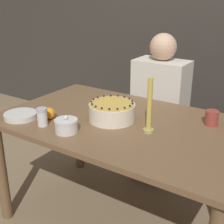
# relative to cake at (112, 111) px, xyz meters

# --- Properties ---
(ground_plane) EXTENTS (12.00, 12.00, 0.00)m
(ground_plane) POSITION_rel_cake_xyz_m (0.07, 0.02, -0.79)
(ground_plane) COLOR #8C7556
(wall_behind) EXTENTS (8.00, 0.05, 2.60)m
(wall_behind) POSITION_rel_cake_xyz_m (0.07, 1.42, 0.51)
(wall_behind) COLOR #38332D
(wall_behind) RESTS_ON ground_plane
(dining_table) EXTENTS (1.49, 0.91, 0.73)m
(dining_table) POSITION_rel_cake_xyz_m (0.07, 0.02, -0.16)
(dining_table) COLOR brown
(dining_table) RESTS_ON ground_plane
(cake) EXTENTS (0.27, 0.27, 0.12)m
(cake) POSITION_rel_cake_xyz_m (0.00, 0.00, 0.00)
(cake) COLOR #EFE5CC
(cake) RESTS_ON dining_table
(sugar_bowl) EXTENTS (0.13, 0.13, 0.10)m
(sugar_bowl) POSITION_rel_cake_xyz_m (-0.11, -0.28, -0.02)
(sugar_bowl) COLOR silver
(sugar_bowl) RESTS_ON dining_table
(sugar_shaker) EXTENTS (0.06, 0.06, 0.11)m
(sugar_shaker) POSITION_rel_cake_xyz_m (-0.28, -0.29, -0.00)
(sugar_shaker) COLOR white
(sugar_shaker) RESTS_ON dining_table
(plate_stack) EXTENTS (0.20, 0.20, 0.03)m
(plate_stack) POSITION_rel_cake_xyz_m (-0.48, -0.28, -0.04)
(plate_stack) COLOR silver
(plate_stack) RESTS_ON dining_table
(candle) EXTENTS (0.06, 0.06, 0.30)m
(candle) POSITION_rel_cake_xyz_m (0.26, -0.04, 0.07)
(candle) COLOR tan
(candle) RESTS_ON dining_table
(cup) EXTENTS (0.08, 0.08, 0.09)m
(cup) POSITION_rel_cake_xyz_m (0.52, 0.25, -0.01)
(cup) COLOR #993D33
(cup) RESTS_ON dining_table
(orange_fruit_0) EXTENTS (0.07, 0.07, 0.07)m
(orange_fruit_0) POSITION_rel_cake_xyz_m (-0.32, -0.19, -0.02)
(orange_fruit_0) COLOR orange
(orange_fruit_0) RESTS_ON dining_table
(person_man_blue_shirt) EXTENTS (0.40, 0.34, 1.17)m
(person_man_blue_shirt) POSITION_rel_cake_xyz_m (-0.00, 0.68, -0.28)
(person_man_blue_shirt) COLOR #595960
(person_man_blue_shirt) RESTS_ON ground_plane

